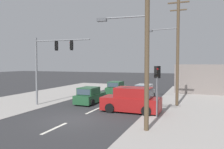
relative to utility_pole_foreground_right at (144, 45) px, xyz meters
name	(u,v)px	position (x,y,z in m)	size (l,w,h in m)	color
ground_plane	(73,120)	(-4.87, 0.52, -4.74)	(140.00, 140.00, 0.00)	#303033
lane_dash_near	(55,128)	(-4.87, -1.48, -4.73)	(0.20, 2.40, 0.01)	silver
lane_dash_mid	(93,111)	(-4.87, 3.52, -4.73)	(0.20, 2.40, 0.01)	silver
lane_dash_far	(115,101)	(-4.87, 8.52, -4.73)	(0.20, 2.40, 0.01)	silver
kerb_right_verge	(221,126)	(4.13, 2.52, -4.73)	(10.00, 44.00, 0.02)	#A39E99
kerb_left_verge	(19,102)	(-13.37, 4.52, -4.73)	(8.00, 40.00, 0.02)	#A39E99
utility_pole_foreground_right	(144,45)	(0.00, 0.00, 0.00)	(3.78, 0.53, 8.77)	brown
utility_pole_midground_right	(176,48)	(0.98, 8.07, 0.34)	(3.77, 0.65, 9.43)	brown
traffic_signal_mast	(49,59)	(-9.36, 3.94, -0.59)	(5.28, 0.52, 6.00)	slate
pedestal_signal_right_kerb	(157,83)	(0.17, 3.28, -2.32)	(0.43, 0.31, 3.56)	slate
suv_oncoming_near	(132,100)	(-1.93, 4.24, -3.85)	(4.54, 2.06, 1.90)	maroon
hatchback_receding_far	(90,96)	(-6.57, 6.25, -4.03)	(1.81, 3.66, 1.53)	#235633
hatchback_oncoming_mid	(116,88)	(-6.42, 13.07, -4.03)	(1.80, 3.65, 1.53)	#235633
hatchback_crossing_left	(144,92)	(-2.42, 10.43, -4.03)	(1.83, 3.67, 1.53)	#A3A8AD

